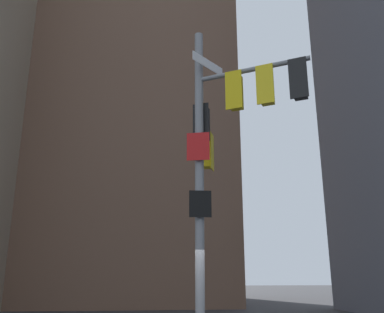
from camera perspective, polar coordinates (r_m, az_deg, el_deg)
The scene contains 2 objects.
building_mid_block at distance 38.42m, azimuth -9.15°, elevation 18.23°, with size 16.06×16.06×46.57m, color brown.
signal_pole_assembly at distance 11.68m, azimuth 4.19°, elevation 2.37°, with size 3.20×3.52×8.97m.
Camera 1 is at (-1.33, -11.13, 1.89)m, focal length 38.74 mm.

